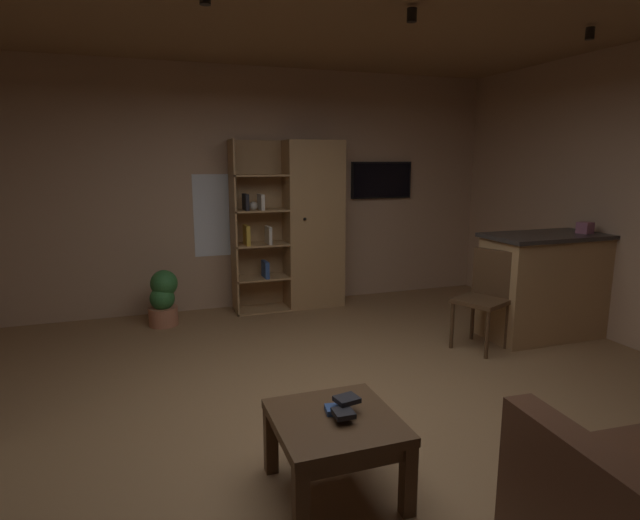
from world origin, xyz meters
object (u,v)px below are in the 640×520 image
(coffee_table, at_px, (335,432))
(wall_mounted_tv, at_px, (381,180))
(bookshelf_cabinet, at_px, (306,226))
(kitchen_bar_counter, at_px, (553,284))
(table_book_0, at_px, (336,409))
(tissue_box, at_px, (585,228))
(table_book_2, at_px, (347,399))
(table_book_1, at_px, (343,413))
(potted_floor_plant, at_px, (163,298))
(dining_chair, at_px, (486,292))

(coffee_table, distance_m, wall_mounted_tv, 4.35)
(bookshelf_cabinet, height_order, kitchen_bar_counter, bookshelf_cabinet)
(kitchen_bar_counter, xyz_separation_m, table_book_0, (-2.93, -1.59, -0.08))
(tissue_box, xyz_separation_m, table_book_0, (-3.18, -1.51, -0.65))
(table_book_0, distance_m, table_book_2, 0.08)
(bookshelf_cabinet, xyz_separation_m, wall_mounted_tv, (1.08, 0.21, 0.52))
(coffee_table, bearing_deg, wall_mounted_tv, 61.18)
(table_book_2, bearing_deg, table_book_0, 163.78)
(tissue_box, relative_size, table_book_1, 1.10)
(coffee_table, height_order, table_book_2, table_book_2)
(table_book_0, distance_m, potted_floor_plant, 3.28)
(tissue_box, distance_m, potted_floor_plant, 4.35)
(kitchen_bar_counter, height_order, dining_chair, kitchen_bar_counter)
(potted_floor_plant, bearing_deg, table_book_1, -77.20)
(tissue_box, height_order, table_book_0, tissue_box)
(table_book_0, distance_m, table_book_1, 0.11)
(tissue_box, bearing_deg, table_book_2, -154.04)
(potted_floor_plant, bearing_deg, tissue_box, -23.20)
(kitchen_bar_counter, distance_m, tissue_box, 0.63)
(kitchen_bar_counter, distance_m, table_book_2, 3.30)
(coffee_table, distance_m, table_book_0, 0.11)
(kitchen_bar_counter, height_order, table_book_2, kitchen_bar_counter)
(bookshelf_cabinet, relative_size, table_book_1, 17.98)
(coffee_table, xyz_separation_m, table_book_0, (0.02, 0.05, 0.10))
(bookshelf_cabinet, distance_m, tissue_box, 2.96)
(coffee_table, relative_size, table_book_0, 6.13)
(coffee_table, relative_size, table_book_2, 5.45)
(coffee_table, relative_size, dining_chair, 0.71)
(kitchen_bar_counter, height_order, table_book_0, kitchen_bar_counter)
(bookshelf_cabinet, bearing_deg, coffee_table, -105.25)
(dining_chair, xyz_separation_m, wall_mounted_tv, (-0.08, 2.10, 0.96))
(dining_chair, height_order, wall_mounted_tv, wall_mounted_tv)
(potted_floor_plant, bearing_deg, table_book_0, -76.83)
(table_book_0, xyz_separation_m, table_book_1, (0.00, -0.10, 0.03))
(table_book_0, bearing_deg, table_book_2, -16.22)
(table_book_2, height_order, potted_floor_plant, potted_floor_plant)
(tissue_box, height_order, potted_floor_plant, tissue_box)
(table_book_0, height_order, table_book_1, table_book_1)
(bookshelf_cabinet, relative_size, potted_floor_plant, 3.29)
(kitchen_bar_counter, height_order, tissue_box, tissue_box)
(coffee_table, xyz_separation_m, wall_mounted_tv, (2.02, 3.68, 1.15))
(table_book_1, relative_size, potted_floor_plant, 0.18)
(bookshelf_cabinet, xyz_separation_m, tissue_box, (2.26, -1.91, 0.11))
(tissue_box, relative_size, potted_floor_plant, 0.20)
(table_book_0, distance_m, dining_chair, 2.59)
(bookshelf_cabinet, distance_m, coffee_table, 3.65)
(dining_chair, bearing_deg, wall_mounted_tv, 92.26)
(potted_floor_plant, bearing_deg, coffee_table, -77.41)
(table_book_0, bearing_deg, potted_floor_plant, 103.17)
(table_book_0, relative_size, table_book_2, 0.89)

